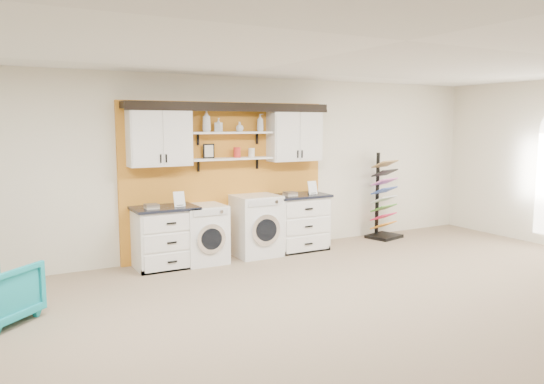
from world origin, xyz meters
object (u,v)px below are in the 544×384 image
base_cabinet_right (299,222)px  sample_rack (383,210)px  dryer (256,225)px  washer (203,234)px  base_cabinet_left (165,237)px

base_cabinet_right → sample_rack: sample_rack is taller
dryer → base_cabinet_right: bearing=0.2°
washer → base_cabinet_right: bearing=0.1°
dryer → washer: bearing=-180.0°
base_cabinet_right → dryer: size_ratio=0.98×
washer → sample_rack: size_ratio=0.56×
dryer → sample_rack: sample_rack is taller
base_cabinet_left → sample_rack: 4.09m
sample_rack → dryer: bearing=166.1°
dryer → base_cabinet_left: bearing=179.9°
base_cabinet_left → dryer: (1.47, -0.00, 0.03)m
washer → dryer: size_ratio=0.91×
base_cabinet_left → base_cabinet_right: size_ratio=0.96×
base_cabinet_left → base_cabinet_right: (2.26, -0.00, 0.02)m
base_cabinet_right → dryer: bearing=-179.8°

